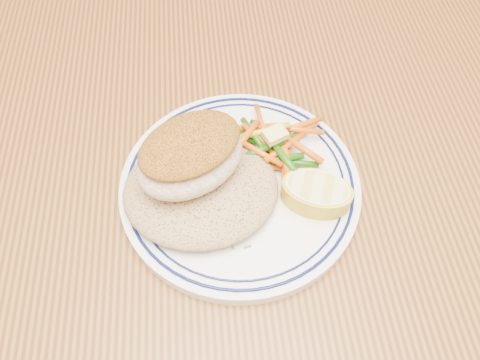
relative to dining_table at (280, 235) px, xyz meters
name	(u,v)px	position (x,y,z in m)	size (l,w,h in m)	color
ground	(260,357)	(0.00, 0.00, -0.65)	(4.00, 4.00, 0.00)	brown
dining_table	(280,235)	(0.00, 0.00, 0.00)	(1.50, 0.90, 0.75)	#522E10
plate	(240,186)	(-0.05, 0.01, 0.11)	(0.25, 0.25, 0.02)	white
rice_pilaf	(201,187)	(-0.09, 0.00, 0.13)	(0.15, 0.14, 0.03)	olive
fish_fillet	(190,156)	(-0.09, 0.01, 0.16)	(0.13, 0.12, 0.05)	beige
vegetable_pile	(273,145)	(-0.01, 0.04, 0.13)	(0.11, 0.11, 0.03)	#1C520A
butter_pat	(275,135)	(-0.01, 0.04, 0.14)	(0.02, 0.02, 0.01)	#DED46C
lemon_wedge	(316,193)	(0.02, -0.02, 0.13)	(0.08, 0.08, 0.03)	gold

